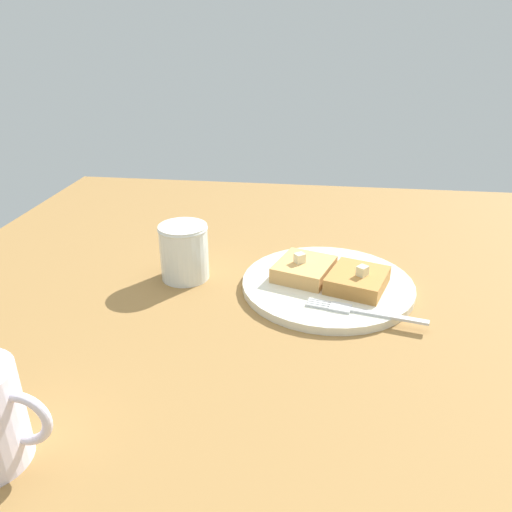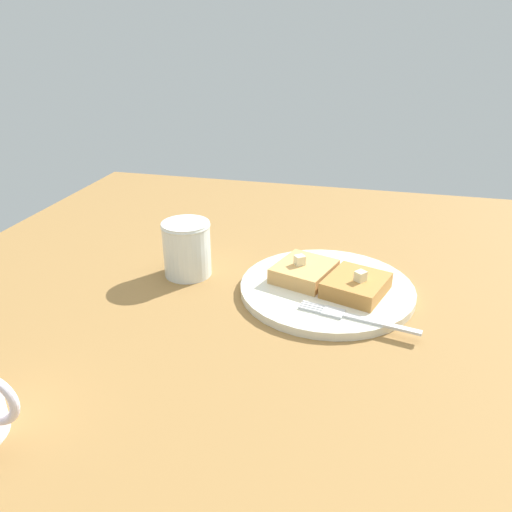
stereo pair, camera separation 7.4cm
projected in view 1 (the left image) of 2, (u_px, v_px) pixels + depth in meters
table_surface at (326, 333)px, 66.17cm from camera, size 125.95×125.95×2.50cm
plate at (330, 284)px, 74.40cm from camera, size 25.44×25.44×1.19cm
toast_slice_left at (304, 269)px, 75.32cm from camera, size 10.05×10.67×2.31cm
toast_slice_middle at (358, 280)px, 72.07cm from camera, size 10.05×10.67×2.31cm
butter_pat_primary at (300, 258)px, 74.50cm from camera, size 1.91×1.89×1.43cm
butter_pat_secondary at (362, 271)px, 70.61cm from camera, size 1.89×1.91×1.43cm
fork at (358, 311)px, 66.24cm from camera, size 15.95×4.75×0.36cm
syrup_jar at (184, 254)px, 76.39cm from camera, size 7.57×7.57×8.65cm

